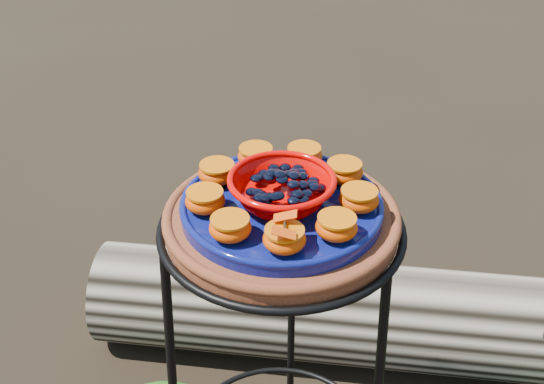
# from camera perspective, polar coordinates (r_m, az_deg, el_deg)

# --- Properties ---
(plant_stand) EXTENTS (0.44, 0.44, 0.70)m
(plant_stand) POSITION_cam_1_polar(r_m,az_deg,el_deg) (1.34, 0.68, -15.19)
(plant_stand) COLOR black
(plant_stand) RESTS_ON ground
(terracotta_saucer) EXTENTS (0.37, 0.37, 0.03)m
(terracotta_saucer) POSITION_cam_1_polar(r_m,az_deg,el_deg) (1.10, 0.80, -2.40)
(terracotta_saucer) COLOR #591F10
(terracotta_saucer) RESTS_ON plant_stand
(cobalt_plate) EXTENTS (0.32, 0.32, 0.02)m
(cobalt_plate) POSITION_cam_1_polar(r_m,az_deg,el_deg) (1.08, 0.81, -1.29)
(cobalt_plate) COLOR #030033
(cobalt_plate) RESTS_ON terracotta_saucer
(red_bowl) EXTENTS (0.16, 0.16, 0.04)m
(red_bowl) POSITION_cam_1_polar(r_m,az_deg,el_deg) (1.06, 0.82, 0.17)
(red_bowl) COLOR #CA0300
(red_bowl) RESTS_ON cobalt_plate
(glass_gems) EXTENTS (0.12, 0.12, 0.02)m
(glass_gems) POSITION_cam_1_polar(r_m,az_deg,el_deg) (1.05, 0.84, 1.69)
(glass_gems) COLOR black
(glass_gems) RESTS_ON red_bowl
(orange_half_0) EXTENTS (0.06, 0.06, 0.03)m
(orange_half_0) POSITION_cam_1_polar(r_m,az_deg,el_deg) (0.97, 1.04, -3.97)
(orange_half_0) COLOR #A81900
(orange_half_0) RESTS_ON cobalt_plate
(orange_half_1) EXTENTS (0.06, 0.06, 0.03)m
(orange_half_1) POSITION_cam_1_polar(r_m,az_deg,el_deg) (1.00, 5.42, -2.93)
(orange_half_1) COLOR #A81900
(orange_half_1) RESTS_ON cobalt_plate
(orange_half_2) EXTENTS (0.06, 0.06, 0.03)m
(orange_half_2) POSITION_cam_1_polar(r_m,az_deg,el_deg) (1.06, 7.28, -0.62)
(orange_half_2) COLOR #A81900
(orange_half_2) RESTS_ON cobalt_plate
(orange_half_3) EXTENTS (0.06, 0.06, 0.03)m
(orange_half_3) POSITION_cam_1_polar(r_m,az_deg,el_deg) (1.12, 6.06, 1.67)
(orange_half_3) COLOR #A81900
(orange_half_3) RESTS_ON cobalt_plate
(orange_half_4) EXTENTS (0.06, 0.06, 0.03)m
(orange_half_4) POSITION_cam_1_polar(r_m,az_deg,el_deg) (1.16, 2.70, 3.01)
(orange_half_4) COLOR #A81900
(orange_half_4) RESTS_ON cobalt_plate
(orange_half_5) EXTENTS (0.06, 0.06, 0.03)m
(orange_half_5) POSITION_cam_1_polar(r_m,az_deg,el_deg) (1.16, -1.36, 2.99)
(orange_half_5) COLOR #A81900
(orange_half_5) RESTS_ON cobalt_plate
(orange_half_6) EXTENTS (0.06, 0.06, 0.03)m
(orange_half_6) POSITION_cam_1_polar(r_m,az_deg,el_deg) (1.12, -4.60, 1.59)
(orange_half_6) COLOR #A81900
(orange_half_6) RESTS_ON cobalt_plate
(orange_half_7) EXTENTS (0.06, 0.06, 0.03)m
(orange_half_7) POSITION_cam_1_polar(r_m,az_deg,el_deg) (1.05, -5.61, -0.73)
(orange_half_7) COLOR #A81900
(orange_half_7) RESTS_ON cobalt_plate
(orange_half_8) EXTENTS (0.06, 0.06, 0.03)m
(orange_half_8) POSITION_cam_1_polar(r_m,az_deg,el_deg) (0.99, -3.52, -3.02)
(orange_half_8) COLOR #A81900
(orange_half_8) RESTS_ON cobalt_plate
(butterfly) EXTENTS (0.08, 0.05, 0.01)m
(butterfly) POSITION_cam_1_polar(r_m,az_deg,el_deg) (0.95, 1.06, -2.84)
(butterfly) COLOR #D83D07
(butterfly) RESTS_ON orange_half_0
(driftwood_log) EXTENTS (1.42, 0.38, 0.27)m
(driftwood_log) POSITION_cam_1_polar(r_m,az_deg,el_deg) (1.79, 8.25, -10.14)
(driftwood_log) COLOR black
(driftwood_log) RESTS_ON ground
(foliage_back) EXTENTS (0.31, 0.31, 0.16)m
(foliage_back) POSITION_cam_1_polar(r_m,az_deg,el_deg) (1.93, -1.70, -8.05)
(foliage_back) COLOR #174A0E
(foliage_back) RESTS_ON ground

